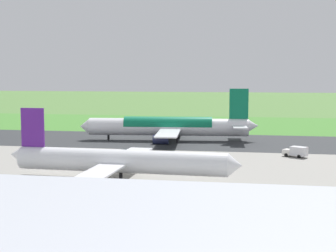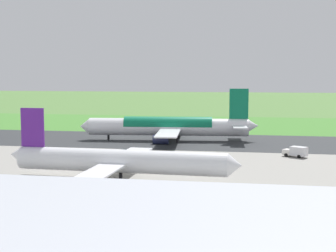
{
  "view_description": "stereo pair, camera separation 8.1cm",
  "coord_description": "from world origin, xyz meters",
  "px_view_note": "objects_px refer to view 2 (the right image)",
  "views": [
    {
      "loc": [
        -32.55,
        146.33,
        20.21
      ],
      "look_at": [
        -7.05,
        0.0,
        4.5
      ],
      "focal_mm": 53.03,
      "sensor_mm": 36.0,
      "label": 1
    },
    {
      "loc": [
        -32.63,
        146.32,
        20.21
      ],
      "look_at": [
        -7.05,
        0.0,
        4.5
      ],
      "focal_mm": 53.03,
      "sensor_mm": 36.0,
      "label": 2
    }
  ],
  "objects_px": {
    "airliner_main": "(169,126)",
    "airliner_parked_mid": "(119,161)",
    "traffic_cone_orange": "(118,122)",
    "service_truck_baggage": "(296,152)",
    "service_car_followme": "(126,153)",
    "no_stopping_sign": "(133,120)"
  },
  "relations": [
    {
      "from": "airliner_parked_mid",
      "to": "service_truck_baggage",
      "type": "bearing_deg",
      "value": -138.01
    },
    {
      "from": "service_truck_baggage",
      "to": "service_car_followme",
      "type": "distance_m",
      "value": 41.58
    },
    {
      "from": "service_truck_baggage",
      "to": "airliner_main",
      "type": "bearing_deg",
      "value": -34.12
    },
    {
      "from": "service_car_followme",
      "to": "traffic_cone_orange",
      "type": "relative_size",
      "value": 8.27
    },
    {
      "from": "airliner_main",
      "to": "traffic_cone_orange",
      "type": "relative_size",
      "value": 98.46
    },
    {
      "from": "traffic_cone_orange",
      "to": "airliner_parked_mid",
      "type": "bearing_deg",
      "value": 105.72
    },
    {
      "from": "airliner_parked_mid",
      "to": "service_car_followme",
      "type": "height_order",
      "value": "airliner_parked_mid"
    },
    {
      "from": "no_stopping_sign",
      "to": "traffic_cone_orange",
      "type": "distance_m",
      "value": 6.56
    },
    {
      "from": "service_car_followme",
      "to": "service_truck_baggage",
      "type": "bearing_deg",
      "value": -172.75
    },
    {
      "from": "airliner_main",
      "to": "airliner_parked_mid",
      "type": "xyz_separation_m",
      "value": [
        0.1,
        55.89,
        -0.67
      ]
    },
    {
      "from": "airliner_main",
      "to": "service_truck_baggage",
      "type": "relative_size",
      "value": 8.83
    },
    {
      "from": "airliner_main",
      "to": "no_stopping_sign",
      "type": "relative_size",
      "value": 22.79
    },
    {
      "from": "service_truck_baggage",
      "to": "no_stopping_sign",
      "type": "height_order",
      "value": "service_truck_baggage"
    },
    {
      "from": "airliner_main",
      "to": "no_stopping_sign",
      "type": "bearing_deg",
      "value": -64.74
    },
    {
      "from": "airliner_parked_mid",
      "to": "traffic_cone_orange",
      "type": "relative_size",
      "value": 84.03
    },
    {
      "from": "airliner_main",
      "to": "airliner_parked_mid",
      "type": "height_order",
      "value": "airliner_main"
    },
    {
      "from": "airliner_main",
      "to": "service_car_followme",
      "type": "bearing_deg",
      "value": 78.62
    },
    {
      "from": "airliner_main",
      "to": "no_stopping_sign",
      "type": "distance_m",
      "value": 55.35
    },
    {
      "from": "service_car_followme",
      "to": "traffic_cone_orange",
      "type": "distance_m",
      "value": 83.22
    },
    {
      "from": "service_truck_baggage",
      "to": "traffic_cone_orange",
      "type": "distance_m",
      "value": 99.05
    },
    {
      "from": "service_truck_baggage",
      "to": "service_car_followme",
      "type": "relative_size",
      "value": 1.35
    },
    {
      "from": "airliner_main",
      "to": "traffic_cone_orange",
      "type": "xyz_separation_m",
      "value": [
        30.03,
        -50.42,
        -4.08
      ]
    }
  ]
}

